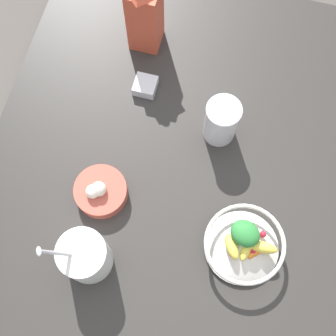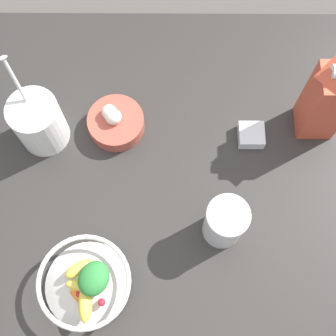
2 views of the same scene
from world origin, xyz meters
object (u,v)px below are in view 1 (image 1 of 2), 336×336
object	(u,v)px
spice_jar	(145,86)
fruit_bowl	(244,245)
garlic_bowl	(100,191)
milk_carton	(145,11)
drinking_cup	(221,121)
yogurt_tub	(85,256)

from	to	relation	value
spice_jar	fruit_bowl	bearing A→B (deg)	-46.40
spice_jar	garlic_bowl	xyz separation A→B (m)	(-0.03, -0.31, 0.01)
milk_carton	drinking_cup	xyz separation A→B (m)	(0.25, -0.22, -0.06)
drinking_cup	spice_jar	world-z (taller)	drinking_cup
milk_carton	drinking_cup	bearing A→B (deg)	-40.85
yogurt_tub	drinking_cup	world-z (taller)	yogurt_tub
milk_carton	drinking_cup	distance (m)	0.34
milk_carton	garlic_bowl	size ratio (longest dim) A/B	1.97
drinking_cup	garlic_bowl	world-z (taller)	drinking_cup
spice_jar	milk_carton	bearing A→B (deg)	104.27
drinking_cup	garlic_bowl	distance (m)	0.34
drinking_cup	fruit_bowl	bearing A→B (deg)	-66.97
milk_carton	garlic_bowl	bearing A→B (deg)	-88.64
fruit_bowl	milk_carton	distance (m)	0.63
drinking_cup	spice_jar	xyz separation A→B (m)	(-0.22, 0.07, -0.06)
garlic_bowl	milk_carton	bearing A→B (deg)	91.36
milk_carton	garlic_bowl	xyz separation A→B (m)	(0.01, -0.46, -0.10)
drinking_cup	garlic_bowl	xyz separation A→B (m)	(-0.24, -0.24, -0.05)
yogurt_tub	garlic_bowl	xyz separation A→B (m)	(-0.02, 0.16, -0.05)
fruit_bowl	yogurt_tub	distance (m)	0.36
fruit_bowl	drinking_cup	xyz separation A→B (m)	(-0.12, 0.28, 0.03)
milk_carton	garlic_bowl	distance (m)	0.47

